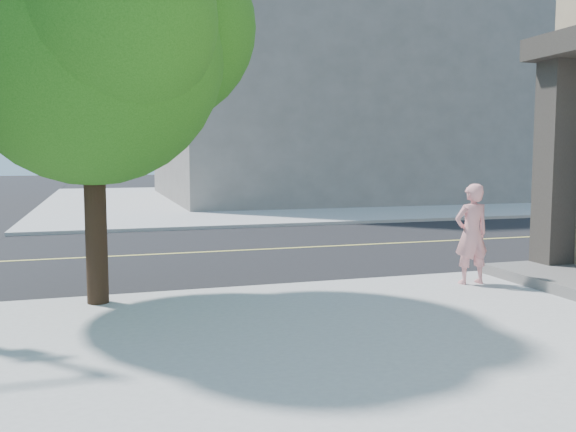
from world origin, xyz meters
name	(u,v)px	position (x,y,z in m)	size (l,w,h in m)	color
road_ew	(23,261)	(0.00, 4.50, 0.01)	(140.00, 9.00, 0.01)	black
sidewalk_ne	(325,197)	(13.50, 21.50, 0.06)	(29.00, 25.00, 0.12)	#A6A6A6
filler_ne	(331,69)	(14.00, 22.00, 7.12)	(18.00, 16.00, 14.00)	slate
man_on_phone	(471,234)	(7.65, -0.95, 0.97)	(0.62, 0.41, 1.71)	pink
street_tree	(97,20)	(1.69, -0.49, 4.21)	(4.78, 4.34, 6.34)	black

